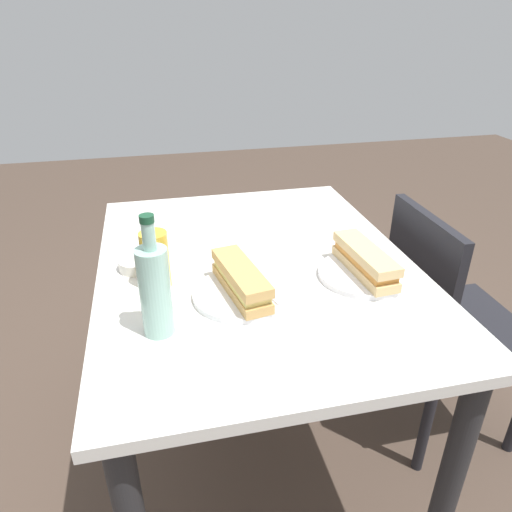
# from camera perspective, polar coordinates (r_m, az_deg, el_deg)

# --- Properties ---
(ground_plane) EXTENTS (8.00, 8.00, 0.00)m
(ground_plane) POSITION_cam_1_polar(r_m,az_deg,el_deg) (1.82, -0.00, -22.73)
(ground_plane) COLOR #47382D
(dining_table) EXTENTS (1.11, 0.86, 0.78)m
(dining_table) POSITION_cam_1_polar(r_m,az_deg,el_deg) (1.38, -0.00, -5.16)
(dining_table) COLOR silver
(dining_table) RESTS_ON ground
(chair_far) EXTENTS (0.40, 0.40, 0.87)m
(chair_far) POSITION_cam_1_polar(r_m,az_deg,el_deg) (1.70, 21.30, -6.69)
(chair_far) COLOR black
(chair_far) RESTS_ON ground
(plate_near) EXTENTS (0.24, 0.24, 0.01)m
(plate_near) POSITION_cam_1_polar(r_m,az_deg,el_deg) (1.28, 12.89, -2.14)
(plate_near) COLOR white
(plate_near) RESTS_ON dining_table
(baguette_sandwich_near) EXTENTS (0.25, 0.09, 0.07)m
(baguette_sandwich_near) POSITION_cam_1_polar(r_m,az_deg,el_deg) (1.26, 13.09, -0.50)
(baguette_sandwich_near) COLOR #DBB77A
(baguette_sandwich_near) RESTS_ON plate_near
(knife_near) EXTENTS (0.18, 0.05, 0.01)m
(knife_near) POSITION_cam_1_polar(r_m,az_deg,el_deg) (1.31, 14.90, -1.11)
(knife_near) COLOR silver
(knife_near) RESTS_ON plate_near
(plate_far) EXTENTS (0.24, 0.24, 0.01)m
(plate_far) POSITION_cam_1_polar(r_m,az_deg,el_deg) (1.16, -1.79, -4.63)
(plate_far) COLOR white
(plate_far) RESTS_ON dining_table
(baguette_sandwich_far) EXTENTS (0.25, 0.11, 0.07)m
(baguette_sandwich_far) POSITION_cam_1_polar(r_m,az_deg,el_deg) (1.14, -1.82, -2.88)
(baguette_sandwich_far) COLOR tan
(baguette_sandwich_far) RESTS_ON plate_far
(knife_far) EXTENTS (0.18, 0.06, 0.01)m
(knife_far) POSITION_cam_1_polar(r_m,az_deg,el_deg) (1.18, 0.40, -3.39)
(knife_far) COLOR silver
(knife_far) RESTS_ON plate_far
(water_bottle) EXTENTS (0.07, 0.07, 0.28)m
(water_bottle) POSITION_cam_1_polar(r_m,az_deg,el_deg) (1.01, -12.15, -3.95)
(water_bottle) COLOR #99C6B7
(water_bottle) RESTS_ON dining_table
(beer_glass) EXTENTS (0.07, 0.07, 0.15)m
(beer_glass) POSITION_cam_1_polar(r_m,az_deg,el_deg) (1.20, -12.10, -0.49)
(beer_glass) COLOR gold
(beer_glass) RESTS_ON dining_table
(olive_bowl) EXTENTS (0.10, 0.10, 0.03)m
(olive_bowl) POSITION_cam_1_polar(r_m,az_deg,el_deg) (1.32, -14.19, -0.91)
(olive_bowl) COLOR silver
(olive_bowl) RESTS_ON dining_table
(paper_napkin) EXTENTS (0.16, 0.16, 0.00)m
(paper_napkin) POSITION_cam_1_polar(r_m,az_deg,el_deg) (1.68, 0.91, 5.79)
(paper_napkin) COLOR white
(paper_napkin) RESTS_ON dining_table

